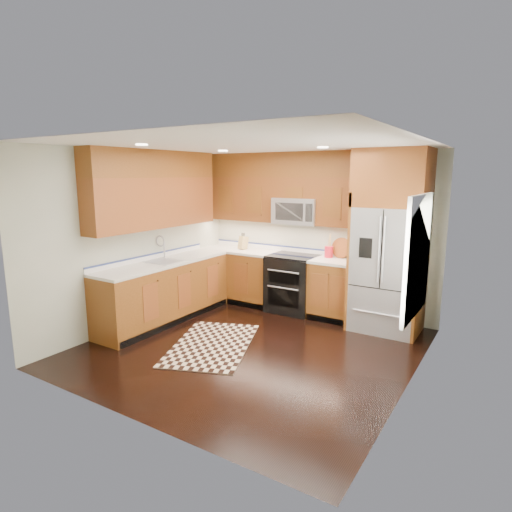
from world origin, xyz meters
The scene contains 16 objects.
ground centered at (0.00, 0.00, 0.00)m, with size 4.00×4.00×0.00m, color black.
wall_back centered at (0.00, 2.00, 1.30)m, with size 4.00×0.02×2.60m, color beige.
wall_left centered at (-2.00, 0.00, 1.30)m, with size 0.02×4.00×2.60m, color beige.
wall_right centered at (2.00, 0.00, 1.30)m, with size 0.02×4.00×2.60m, color beige.
window centered at (1.98, 0.20, 1.40)m, with size 0.04×1.10×1.30m.
base_cabinets centered at (-1.23, 0.90, 0.45)m, with size 2.85×3.00×0.90m.
countertop centered at (-1.09, 1.01, 0.92)m, with size 2.86×3.01×0.04m.
upper_cabinets centered at (-1.15, 1.09, 2.02)m, with size 2.85×3.00×1.15m.
range centered at (-0.25, 1.67, 0.47)m, with size 0.76×0.67×0.95m.
microwave centered at (-0.25, 1.80, 1.66)m, with size 0.76×0.40×0.42m.
refrigerator centered at (1.30, 1.63, 1.30)m, with size 0.98×0.75×2.60m.
sink_faucet centered at (-1.73, 0.23, 0.99)m, with size 0.54×0.44×0.37m.
rug centered at (-0.49, -0.20, 0.01)m, with size 0.97×1.62×0.01m, color black.
knife_block centered at (-1.28, 1.74, 1.06)m, with size 0.13×0.16×0.29m.
utensil_crock centered at (0.30, 1.84, 1.07)m, with size 0.17×0.17×0.38m.
cutting_board centered at (0.48, 1.91, 0.95)m, with size 0.33×0.33×0.02m, color brown.
Camera 1 is at (2.88, -4.46, 2.26)m, focal length 30.00 mm.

